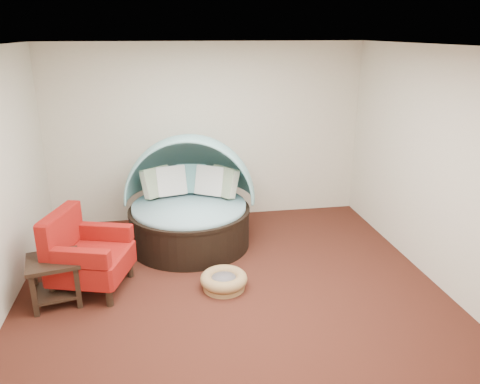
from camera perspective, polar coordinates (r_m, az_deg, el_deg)
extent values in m
plane|color=#491D15|center=(5.69, -0.98, -12.08)|extent=(5.00, 5.00, 0.00)
plane|color=beige|center=(7.51, -4.01, 7.16)|extent=(5.00, 0.00, 5.00)
plane|color=beige|center=(2.88, 6.76, -13.54)|extent=(5.00, 0.00, 5.00)
plane|color=beige|center=(6.00, 23.25, 2.58)|extent=(0.00, 5.00, 5.00)
plane|color=white|center=(4.87, -1.18, 17.36)|extent=(5.00, 5.00, 0.00)
cylinder|color=black|center=(6.78, -6.11, -4.38)|extent=(1.94, 1.94, 0.52)
cylinder|color=black|center=(6.68, -6.19, -2.18)|extent=(1.96, 1.96, 0.05)
cylinder|color=#86B6C1|center=(6.66, -6.20, -1.88)|extent=(1.83, 1.83, 0.11)
cube|color=#315F36|center=(6.91, -10.14, 1.20)|extent=(0.50, 0.45, 0.45)
cube|color=silver|center=(6.94, -8.42, 1.36)|extent=(0.48, 0.34, 0.45)
cube|color=#5B9B9E|center=(7.01, -5.96, 1.66)|extent=(0.47, 0.31, 0.45)
cube|color=silver|center=(6.89, -3.63, 1.40)|extent=(0.50, 0.44, 0.45)
cube|color=#315F36|center=(6.83, -1.96, 1.26)|extent=(0.46, 0.50, 0.45)
cylinder|color=olive|center=(5.76, -1.98, -11.38)|extent=(0.57, 0.57, 0.06)
torus|color=olive|center=(5.71, -1.99, -10.54)|extent=(0.65, 0.65, 0.14)
cylinder|color=#615C61|center=(5.72, -1.99, -10.71)|extent=(0.39, 0.39, 0.09)
cylinder|color=black|center=(5.87, -21.78, -11.45)|extent=(0.10, 0.10, 0.20)
cylinder|color=black|center=(6.38, -18.97, -8.54)|extent=(0.10, 0.10, 0.20)
cylinder|color=black|center=(5.59, -15.62, -12.31)|extent=(0.10, 0.10, 0.20)
cylinder|color=black|center=(6.13, -13.26, -9.16)|extent=(0.10, 0.10, 0.20)
cube|color=maroon|center=(5.87, -17.65, -8.21)|extent=(1.04, 1.04, 0.29)
cube|color=maroon|center=(5.85, -21.02, -4.47)|extent=(0.39, 0.84, 0.49)
cube|color=maroon|center=(5.45, -18.89, -7.64)|extent=(0.68, 0.32, 0.20)
cube|color=maroon|center=(6.03, -16.03, -4.69)|extent=(0.68, 0.32, 0.20)
cube|color=black|center=(5.66, -21.87, -7.82)|extent=(0.67, 0.67, 0.04)
cube|color=black|center=(5.84, -21.41, -11.17)|extent=(0.59, 0.59, 0.03)
cube|color=black|center=(5.60, -23.81, -11.54)|extent=(0.07, 0.07, 0.49)
cube|color=black|center=(5.99, -23.75, -9.45)|extent=(0.07, 0.07, 0.49)
cube|color=black|center=(5.58, -19.16, -11.00)|extent=(0.07, 0.07, 0.49)
cube|color=black|center=(5.98, -19.44, -8.95)|extent=(0.07, 0.07, 0.49)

